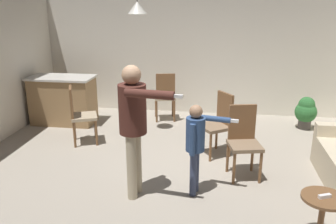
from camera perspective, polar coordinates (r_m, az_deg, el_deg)
ground at (r=4.91m, az=0.55°, el=-10.94°), size 7.68×7.68×0.00m
wall_back at (r=7.57m, az=3.87°, el=9.96°), size 6.40×0.10×2.70m
kitchen_counter at (r=7.26m, az=-16.71°, el=1.90°), size 1.26×0.66×0.95m
side_table_by_couch at (r=3.93m, az=23.80°, el=-14.97°), size 0.44×0.44×0.52m
person_adult at (r=4.16m, az=-5.59°, el=-0.93°), size 0.79×0.55×1.66m
person_child at (r=4.29m, az=4.61°, el=-4.58°), size 0.63×0.34×1.18m
dining_chair_by_counter at (r=6.10m, az=-14.26°, el=-0.14°), size 0.55×0.55×1.00m
dining_chair_near_wall at (r=7.08m, az=-0.48°, el=2.84°), size 0.50×0.50×1.00m
dining_chair_centre_back at (r=4.92m, az=12.21°, el=-4.29°), size 0.50×0.50×1.00m
dining_chair_spare at (r=5.53m, az=8.22°, el=-1.59°), size 0.59×0.59×1.00m
potted_plant_corner at (r=7.17m, az=21.57°, el=0.11°), size 0.41×0.41×0.63m
spare_remote_on_table at (r=3.81m, az=24.20°, el=-12.42°), size 0.13×0.08×0.04m
ceiling_light_pendant at (r=6.08m, az=-5.04°, el=16.62°), size 0.32×0.32×0.55m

